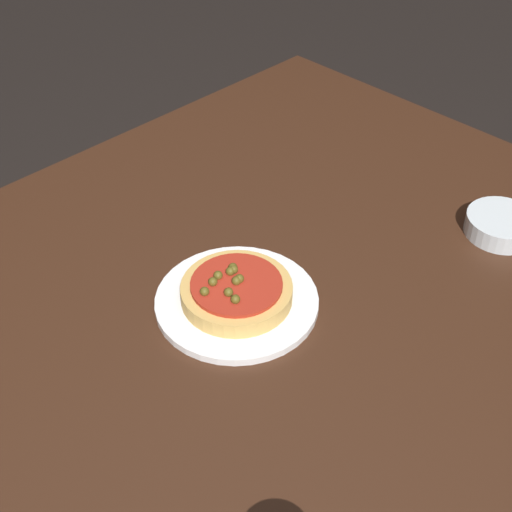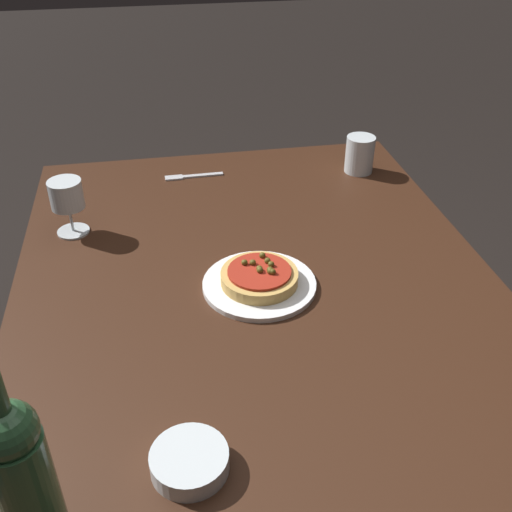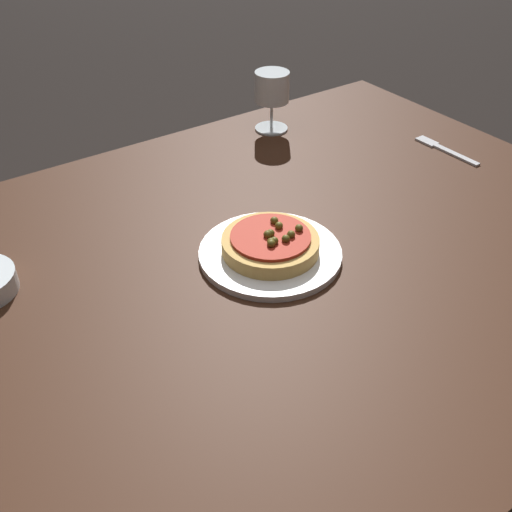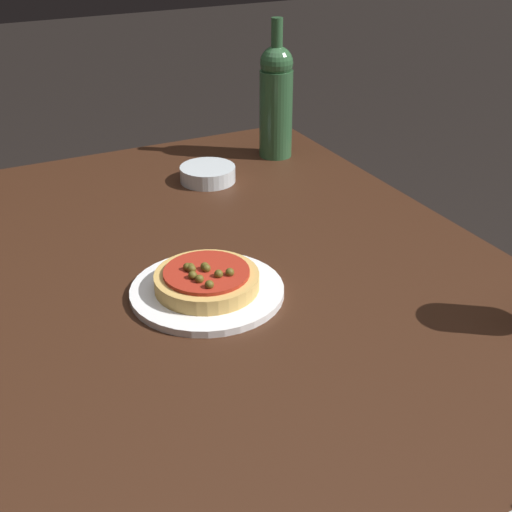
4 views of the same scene
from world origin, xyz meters
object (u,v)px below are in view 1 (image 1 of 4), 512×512
(dinner_plate, at_px, (236,304))
(pizza, at_px, (236,293))
(dining_table, at_px, (238,342))
(side_bowl, at_px, (502,225))

(dinner_plate, xyz_separation_m, pizza, (0.00, -0.00, 0.02))
(dining_table, bearing_deg, side_bowl, 156.65)
(pizza, bearing_deg, dining_table, -148.02)
(dinner_plate, bearing_deg, side_bowl, 157.19)
(dinner_plate, relative_size, side_bowl, 2.04)
(dining_table, bearing_deg, dinner_plate, 36.58)
(pizza, height_order, side_bowl, pizza)
(dinner_plate, distance_m, side_bowl, 0.48)
(dining_table, distance_m, pizza, 0.11)
(dinner_plate, bearing_deg, dining_table, -143.42)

